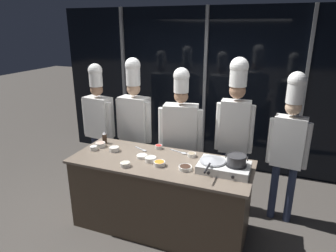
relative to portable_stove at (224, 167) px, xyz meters
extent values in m
plane|color=#47423D|center=(-0.74, -0.01, -0.95)|extent=(24.00, 24.00, 0.00)
cube|color=black|center=(-0.74, 2.00, 0.40)|extent=(5.46, 0.04, 2.70)
cube|color=gray|center=(-2.29, 1.95, 0.40)|extent=(0.05, 0.05, 2.70)
cube|color=gray|center=(-0.74, 1.95, 0.40)|extent=(0.05, 0.05, 2.70)
cube|color=gray|center=(0.81, 1.95, 0.40)|extent=(0.05, 0.05, 2.70)
cube|color=#4C3D2D|center=(-0.74, -0.01, -0.51)|extent=(2.06, 0.79, 0.87)
cube|color=#756656|center=(-0.74, -0.01, -0.06)|extent=(2.12, 0.83, 0.03)
cube|color=silver|center=(0.00, 0.00, 0.00)|extent=(0.55, 0.36, 0.09)
cylinder|color=black|center=(-0.13, 0.00, 0.05)|extent=(0.22, 0.22, 0.01)
cylinder|color=black|center=(-0.13, -0.19, 0.00)|extent=(0.03, 0.01, 0.03)
cylinder|color=black|center=(0.13, 0.00, 0.05)|extent=(0.22, 0.22, 0.01)
cylinder|color=black|center=(0.13, -0.19, 0.00)|extent=(0.03, 0.01, 0.03)
cylinder|color=#ADAFB5|center=(-0.13, 0.00, 0.06)|extent=(0.28, 0.28, 0.01)
cone|color=#ADAFB5|center=(-0.13, 0.00, 0.07)|extent=(0.29, 0.29, 0.04)
cylinder|color=black|center=(-0.13, -0.25, 0.08)|extent=(0.02, 0.22, 0.02)
cylinder|color=#333335|center=(0.13, 0.00, 0.10)|extent=(0.20, 0.20, 0.10)
torus|color=#333335|center=(0.13, 0.00, 0.16)|extent=(0.21, 0.21, 0.01)
torus|color=#333335|center=(0.01, 0.00, 0.14)|extent=(0.01, 0.05, 0.05)
torus|color=#333335|center=(0.24, 0.00, 0.14)|extent=(0.01, 0.05, 0.05)
cylinder|color=#332319|center=(-1.65, 0.23, 0.02)|extent=(0.06, 0.06, 0.13)
cone|color=white|center=(-1.65, 0.23, 0.10)|extent=(0.05, 0.05, 0.04)
cylinder|color=silver|center=(-1.65, -0.02, -0.02)|extent=(0.09, 0.09, 0.05)
torus|color=silver|center=(-1.65, -0.02, 0.00)|extent=(0.09, 0.09, 0.01)
cylinder|color=white|center=(-1.65, -0.02, -0.01)|extent=(0.08, 0.08, 0.03)
cylinder|color=silver|center=(-0.98, -0.01, -0.03)|extent=(0.13, 0.13, 0.03)
torus|color=silver|center=(-0.98, -0.01, -0.01)|extent=(0.13, 0.13, 0.01)
cylinder|color=silver|center=(-0.98, -0.01, -0.02)|extent=(0.11, 0.11, 0.02)
cylinder|color=silver|center=(-0.40, -0.12, -0.03)|extent=(0.15, 0.15, 0.04)
torus|color=silver|center=(-0.40, -0.12, -0.01)|extent=(0.15, 0.15, 0.01)
cylinder|color=#382319|center=(-0.40, -0.12, -0.02)|extent=(0.12, 0.12, 0.02)
cylinder|color=silver|center=(-1.05, -0.29, -0.02)|extent=(0.11, 0.11, 0.05)
torus|color=silver|center=(-1.05, -0.29, 0.00)|extent=(0.11, 0.11, 0.01)
cylinder|color=beige|center=(-1.05, -0.29, -0.01)|extent=(0.09, 0.09, 0.02)
cylinder|color=silver|center=(-0.70, -0.13, -0.02)|extent=(0.13, 0.13, 0.05)
torus|color=silver|center=(-0.70, -0.13, 0.00)|extent=(0.13, 0.13, 0.01)
cylinder|color=orange|center=(-0.70, -0.13, -0.01)|extent=(0.11, 0.11, 0.03)
cylinder|color=silver|center=(-0.84, -0.07, -0.02)|extent=(0.13, 0.13, 0.05)
torus|color=silver|center=(-0.84, -0.07, 0.00)|extent=(0.13, 0.13, 0.01)
cylinder|color=silver|center=(-0.84, -0.07, -0.01)|extent=(0.11, 0.11, 0.03)
cylinder|color=silver|center=(-1.39, 0.04, -0.02)|extent=(0.12, 0.12, 0.05)
torus|color=silver|center=(-1.39, 0.04, 0.00)|extent=(0.12, 0.12, 0.01)
cylinder|color=silver|center=(-1.39, 0.04, -0.01)|extent=(0.10, 0.10, 0.03)
cylinder|color=silver|center=(-0.44, 0.24, -0.03)|extent=(0.10, 0.10, 0.04)
torus|color=silver|center=(-0.44, 0.24, -0.01)|extent=(0.11, 0.11, 0.01)
cylinder|color=#9E896B|center=(-0.44, 0.24, -0.02)|extent=(0.09, 0.09, 0.02)
cylinder|color=silver|center=(-1.63, 0.10, -0.02)|extent=(0.13, 0.13, 0.05)
torus|color=silver|center=(-1.63, 0.10, 0.01)|extent=(0.13, 0.13, 0.01)
cylinder|color=#EAA893|center=(-1.63, 0.10, -0.01)|extent=(0.10, 0.10, 0.03)
cylinder|color=silver|center=(-0.90, 0.32, -0.03)|extent=(0.09, 0.09, 0.04)
torus|color=silver|center=(-0.90, 0.32, 0.00)|extent=(0.09, 0.09, 0.01)
cylinder|color=red|center=(-0.90, 0.32, -0.01)|extent=(0.08, 0.08, 0.02)
cube|color=#B2B5BA|center=(-0.67, 0.31, -0.04)|extent=(0.17, 0.06, 0.01)
ellipsoid|color=#B2B5BA|center=(-0.55, 0.28, -0.04)|extent=(0.09, 0.07, 0.02)
cube|color=#B2B5BA|center=(-1.13, 0.22, -0.04)|extent=(0.14, 0.07, 0.01)
ellipsoid|color=#B2B5BA|center=(-1.04, 0.18, -0.04)|extent=(0.08, 0.07, 0.02)
cylinder|color=#2D3856|center=(-1.95, 0.71, -0.57)|extent=(0.11, 0.11, 0.77)
cylinder|color=#2D3856|center=(-2.17, 0.74, -0.57)|extent=(0.11, 0.11, 0.77)
cube|color=white|center=(-2.06, 0.73, 0.13)|extent=(0.44, 0.27, 0.62)
cylinder|color=white|center=(-1.83, 0.67, 0.11)|extent=(0.08, 0.08, 0.57)
cylinder|color=white|center=(-2.30, 0.72, 0.11)|extent=(0.08, 0.08, 0.57)
sphere|color=#A87A5B|center=(-2.06, 0.73, 0.55)|extent=(0.18, 0.18, 0.18)
cylinder|color=white|center=(-2.06, 0.73, 0.72)|extent=(0.19, 0.19, 0.23)
sphere|color=white|center=(-2.06, 0.73, 0.83)|extent=(0.21, 0.21, 0.21)
cylinder|color=#232326|center=(-1.34, 0.74, -0.55)|extent=(0.11, 0.11, 0.79)
cylinder|color=#232326|center=(-1.58, 0.76, -0.55)|extent=(0.11, 0.11, 0.79)
cube|color=white|center=(-1.46, 0.75, 0.16)|extent=(0.44, 0.25, 0.64)
cylinder|color=white|center=(-1.22, 0.70, 0.15)|extent=(0.09, 0.09, 0.59)
cylinder|color=white|center=(-1.70, 0.73, 0.15)|extent=(0.09, 0.09, 0.59)
sphere|color=tan|center=(-1.46, 0.75, 0.60)|extent=(0.19, 0.19, 0.19)
cylinder|color=white|center=(-1.46, 0.75, 0.79)|extent=(0.20, 0.20, 0.28)
sphere|color=white|center=(-1.46, 0.75, 0.93)|extent=(0.21, 0.21, 0.21)
cylinder|color=#4C4C51|center=(-0.61, 0.70, -0.56)|extent=(0.12, 0.12, 0.78)
cylinder|color=#4C4C51|center=(-0.85, 0.66, -0.56)|extent=(0.12, 0.12, 0.78)
cube|color=white|center=(-0.73, 0.68, 0.14)|extent=(0.49, 0.31, 0.63)
cylinder|color=white|center=(-0.47, 0.69, 0.12)|extent=(0.09, 0.09, 0.58)
cylinder|color=white|center=(-0.97, 0.60, 0.12)|extent=(0.09, 0.09, 0.58)
sphere|color=#A87A5B|center=(-0.73, 0.68, 0.58)|extent=(0.19, 0.19, 0.19)
cylinder|color=white|center=(-0.73, 0.68, 0.73)|extent=(0.19, 0.19, 0.22)
sphere|color=white|center=(-0.73, 0.68, 0.84)|extent=(0.21, 0.21, 0.21)
cylinder|color=#2D3856|center=(0.08, 0.73, -0.53)|extent=(0.09, 0.09, 0.84)
cylinder|color=#2D3856|center=(-0.12, 0.72, -0.53)|extent=(0.09, 0.09, 0.84)
cube|color=white|center=(-0.02, 0.73, 0.23)|extent=(0.37, 0.21, 0.68)
cylinder|color=white|center=(0.18, 0.71, 0.22)|extent=(0.07, 0.07, 0.62)
cylinder|color=white|center=(-0.22, 0.69, 0.22)|extent=(0.07, 0.07, 0.62)
sphere|color=#A87A5B|center=(-0.02, 0.73, 0.69)|extent=(0.20, 0.20, 0.20)
cylinder|color=white|center=(-0.02, 0.73, 0.87)|extent=(0.21, 0.21, 0.24)
sphere|color=white|center=(-0.02, 0.73, 0.99)|extent=(0.23, 0.23, 0.23)
cylinder|color=#2D3856|center=(0.73, 0.68, -0.57)|extent=(0.09, 0.09, 0.77)
cylinder|color=#2D3856|center=(0.53, 0.70, -0.57)|extent=(0.09, 0.09, 0.77)
cube|color=white|center=(0.63, 0.69, 0.13)|extent=(0.38, 0.23, 0.62)
cylinder|color=white|center=(0.83, 0.64, 0.12)|extent=(0.07, 0.07, 0.57)
cylinder|color=white|center=(0.43, 0.69, 0.12)|extent=(0.07, 0.07, 0.57)
sphere|color=beige|center=(0.63, 0.69, 0.55)|extent=(0.18, 0.18, 0.18)
cylinder|color=white|center=(0.63, 0.69, 0.73)|extent=(0.19, 0.19, 0.26)
sphere|color=white|center=(0.63, 0.69, 0.86)|extent=(0.21, 0.21, 0.21)
camera|label=1|loc=(0.49, -2.94, 1.46)|focal=32.00mm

